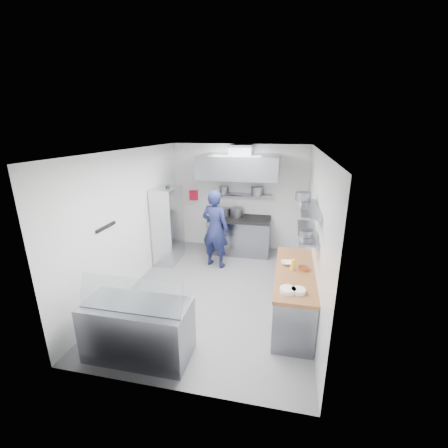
% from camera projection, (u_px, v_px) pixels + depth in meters
% --- Properties ---
extents(floor, '(5.00, 5.00, 0.00)m').
position_uv_depth(floor, '(218.00, 291.00, 6.14)').
color(floor, slate).
rests_on(floor, ground).
extents(ceiling, '(5.00, 5.00, 0.00)m').
position_uv_depth(ceiling, '(217.00, 151.00, 5.28)').
color(ceiling, silver).
rests_on(ceiling, wall_back).
extents(wall_back, '(3.60, 2.80, 0.02)m').
position_uv_depth(wall_back, '(239.00, 198.00, 8.04)').
color(wall_back, white).
rests_on(wall_back, floor).
extents(wall_front, '(3.60, 2.80, 0.02)m').
position_uv_depth(wall_front, '(167.00, 293.00, 3.39)').
color(wall_front, white).
rests_on(wall_front, floor).
extents(wall_left, '(2.80, 5.00, 0.02)m').
position_uv_depth(wall_left, '(131.00, 220.00, 6.07)').
color(wall_left, white).
rests_on(wall_left, floor).
extents(wall_right, '(2.80, 5.00, 0.02)m').
position_uv_depth(wall_right, '(315.00, 233.00, 5.35)').
color(wall_right, white).
rests_on(wall_right, floor).
extents(gas_range, '(1.60, 0.80, 0.90)m').
position_uv_depth(gas_range, '(240.00, 236.00, 7.94)').
color(gas_range, gray).
rests_on(gas_range, floor).
extents(cooktop, '(1.57, 0.78, 0.06)m').
position_uv_depth(cooktop, '(240.00, 219.00, 7.79)').
color(cooktop, black).
rests_on(cooktop, gas_range).
extents(stock_pot_left, '(0.27, 0.27, 0.20)m').
position_uv_depth(stock_pot_left, '(225.00, 211.00, 7.98)').
color(stock_pot_left, slate).
rests_on(stock_pot_left, cooktop).
extents(stock_pot_mid, '(0.35, 0.35, 0.24)m').
position_uv_depth(stock_pot_mid, '(237.00, 212.00, 7.84)').
color(stock_pot_mid, slate).
rests_on(stock_pot_mid, cooktop).
extents(over_range_shelf, '(1.60, 0.30, 0.04)m').
position_uv_depth(over_range_shelf, '(242.00, 195.00, 7.83)').
color(over_range_shelf, gray).
rests_on(over_range_shelf, wall_back).
extents(shelf_pot_a, '(0.23, 0.23, 0.18)m').
position_uv_depth(shelf_pot_a, '(224.00, 189.00, 7.92)').
color(shelf_pot_a, slate).
rests_on(shelf_pot_a, over_range_shelf).
extents(shelf_pot_b, '(0.31, 0.31, 0.22)m').
position_uv_depth(shelf_pot_b, '(257.00, 191.00, 7.61)').
color(shelf_pot_b, slate).
rests_on(shelf_pot_b, over_range_shelf).
extents(extractor_hood, '(1.90, 1.15, 0.55)m').
position_uv_depth(extractor_hood, '(240.00, 166.00, 7.21)').
color(extractor_hood, gray).
rests_on(extractor_hood, wall_back).
extents(hood_duct, '(0.55, 0.55, 0.24)m').
position_uv_depth(hood_duct, '(241.00, 150.00, 7.30)').
color(hood_duct, slate).
rests_on(hood_duct, extractor_hood).
extents(red_firebox, '(0.22, 0.10, 0.26)m').
position_uv_depth(red_firebox, '(194.00, 195.00, 8.23)').
color(red_firebox, red).
rests_on(red_firebox, wall_back).
extents(chef, '(0.77, 0.61, 1.86)m').
position_uv_depth(chef, '(215.00, 229.00, 7.00)').
color(chef, '#161C44').
rests_on(chef, floor).
extents(wire_rack, '(0.50, 0.90, 1.85)m').
position_uv_depth(wire_rack, '(168.00, 225.00, 7.30)').
color(wire_rack, silver).
rests_on(wire_rack, floor).
extents(rack_bin_a, '(0.16, 0.20, 0.18)m').
position_uv_depth(rack_bin_a, '(166.00, 232.00, 7.21)').
color(rack_bin_a, white).
rests_on(rack_bin_a, wire_rack).
extents(rack_bin_b, '(0.14, 0.18, 0.16)m').
position_uv_depth(rack_bin_b, '(169.00, 209.00, 7.27)').
color(rack_bin_b, yellow).
rests_on(rack_bin_b, wire_rack).
extents(rack_jar, '(0.10, 0.10, 0.18)m').
position_uv_depth(rack_jar, '(168.00, 190.00, 7.01)').
color(rack_jar, black).
rests_on(rack_jar, wire_rack).
extents(knife_strip, '(0.04, 0.55, 0.05)m').
position_uv_depth(knife_strip, '(106.00, 227.00, 5.18)').
color(knife_strip, black).
rests_on(knife_strip, wall_left).
extents(prep_counter_base, '(0.62, 2.00, 0.84)m').
position_uv_depth(prep_counter_base, '(293.00, 296.00, 5.16)').
color(prep_counter_base, gray).
rests_on(prep_counter_base, floor).
extents(prep_counter_top, '(0.65, 2.04, 0.06)m').
position_uv_depth(prep_counter_top, '(295.00, 273.00, 5.02)').
color(prep_counter_top, brown).
rests_on(prep_counter_top, prep_counter_base).
extents(plate_stack_a, '(0.24, 0.24, 0.06)m').
position_uv_depth(plate_stack_a, '(288.00, 290.00, 4.37)').
color(plate_stack_a, white).
rests_on(plate_stack_a, prep_counter_top).
extents(plate_stack_b, '(0.21, 0.21, 0.06)m').
position_uv_depth(plate_stack_b, '(298.00, 291.00, 4.35)').
color(plate_stack_b, white).
rests_on(plate_stack_b, prep_counter_top).
extents(copper_pan, '(0.17, 0.17, 0.06)m').
position_uv_depth(copper_pan, '(304.00, 268.00, 5.04)').
color(copper_pan, '#D3743B').
rests_on(copper_pan, prep_counter_top).
extents(squeeze_bottle, '(0.06, 0.06, 0.18)m').
position_uv_depth(squeeze_bottle, '(293.00, 265.00, 5.04)').
color(squeeze_bottle, yellow).
rests_on(squeeze_bottle, prep_counter_top).
extents(mixing_bowl, '(0.23, 0.23, 0.05)m').
position_uv_depth(mixing_bowl, '(287.00, 263.00, 5.25)').
color(mixing_bowl, white).
rests_on(mixing_bowl, prep_counter_top).
extents(wall_shelf_lower, '(0.30, 1.30, 0.04)m').
position_uv_depth(wall_shelf_lower, '(307.00, 232.00, 5.08)').
color(wall_shelf_lower, gray).
rests_on(wall_shelf_lower, wall_right).
extents(wall_shelf_upper, '(0.30, 1.30, 0.04)m').
position_uv_depth(wall_shelf_upper, '(309.00, 208.00, 4.95)').
color(wall_shelf_upper, gray).
rests_on(wall_shelf_upper, wall_right).
extents(shelf_pot_c, '(0.25, 0.25, 0.10)m').
position_uv_depth(shelf_pot_c, '(306.00, 233.00, 4.83)').
color(shelf_pot_c, slate).
rests_on(shelf_pot_c, wall_shelf_lower).
extents(shelf_pot_d, '(0.28, 0.28, 0.14)m').
position_uv_depth(shelf_pot_d, '(303.00, 196.00, 5.40)').
color(shelf_pot_d, slate).
rests_on(shelf_pot_d, wall_shelf_upper).
extents(display_case, '(1.50, 0.70, 0.85)m').
position_uv_depth(display_case, '(138.00, 330.00, 4.29)').
color(display_case, gray).
rests_on(display_case, floor).
extents(display_glass, '(1.47, 0.19, 0.42)m').
position_uv_depth(display_glass, '(130.00, 295.00, 3.98)').
color(display_glass, silver).
rests_on(display_glass, display_case).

